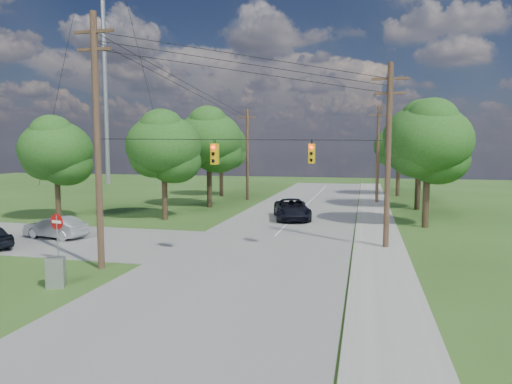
% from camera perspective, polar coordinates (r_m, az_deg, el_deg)
% --- Properties ---
extents(ground, '(140.00, 140.00, 0.00)m').
position_cam_1_polar(ground, '(21.08, -8.50, -10.45)').
color(ground, '#294C19').
rests_on(ground, ground).
extents(main_road, '(10.00, 100.00, 0.03)m').
position_cam_1_polar(main_road, '(25.10, 0.11, -7.73)').
color(main_road, gray).
rests_on(main_road, ground).
extents(sidewalk_east, '(2.60, 100.00, 0.12)m').
position_cam_1_polar(sidewalk_east, '(24.48, 15.72, -8.19)').
color(sidewalk_east, '#ABA8A0').
rests_on(sidewalk_east, ground).
extents(pole_sw, '(2.00, 0.32, 12.00)m').
position_cam_1_polar(pole_sw, '(22.74, -19.22, 6.35)').
color(pole_sw, '#4F3929').
rests_on(pole_sw, ground).
extents(pole_ne, '(2.00, 0.32, 10.50)m').
position_cam_1_polar(pole_ne, '(26.80, 16.20, 4.66)').
color(pole_ne, '#4F3929').
rests_on(pole_ne, ground).
extents(pole_north_e, '(2.00, 0.32, 10.00)m').
position_cam_1_polar(pole_north_e, '(48.79, 14.98, 4.62)').
color(pole_north_e, '#4F3929').
rests_on(pole_north_e, ground).
extents(pole_north_w, '(2.00, 0.32, 10.00)m').
position_cam_1_polar(pole_north_w, '(50.38, -1.08, 4.83)').
color(pole_north_w, '#4F3929').
rests_on(pole_north_w, ground).
extents(power_lines, '(13.93, 29.62, 4.93)m').
position_cam_1_polar(power_lines, '(31.11, 2.03, 11.78)').
color(power_lines, black).
rests_on(power_lines, ground).
extents(traffic_signals, '(4.91, 3.27, 1.05)m').
position_cam_1_polar(traffic_signals, '(23.75, 1.10, 4.86)').
color(traffic_signals, yellow).
rests_on(traffic_signals, ground).
extents(radio_mast, '(0.70, 0.70, 45.00)m').
position_cam_1_polar(radio_mast, '(77.75, -18.49, 17.72)').
color(radio_mast, '#989A9D').
rests_on(radio_mast, ground).
extents(tree_w_near, '(6.00, 6.00, 8.40)m').
position_cam_1_polar(tree_w_near, '(37.21, -11.46, 5.67)').
color(tree_w_near, '#443622').
rests_on(tree_w_near, ground).
extents(tree_w_mid, '(6.40, 6.40, 9.22)m').
position_cam_1_polar(tree_w_mid, '(44.26, -5.90, 6.58)').
color(tree_w_mid, '#443622').
rests_on(tree_w_mid, ground).
extents(tree_w_far, '(6.00, 6.00, 8.73)m').
position_cam_1_polar(tree_w_far, '(54.38, -4.39, 6.06)').
color(tree_w_far, '#443622').
rests_on(tree_w_far, ground).
extents(tree_e_near, '(6.20, 6.20, 8.81)m').
position_cam_1_polar(tree_e_near, '(35.04, 20.72, 5.97)').
color(tree_e_near, '#443622').
rests_on(tree_e_near, ground).
extents(tree_e_mid, '(6.60, 6.60, 9.64)m').
position_cam_1_polar(tree_e_mid, '(45.04, 19.78, 6.68)').
color(tree_e_mid, '#443622').
rests_on(tree_e_mid, ground).
extents(tree_e_far, '(5.80, 5.80, 8.32)m').
position_cam_1_polar(tree_e_far, '(56.90, 17.42, 5.47)').
color(tree_e_far, '#443622').
rests_on(tree_e_far, ground).
extents(tree_cross_n, '(5.60, 5.60, 7.91)m').
position_cam_1_polar(tree_cross_n, '(39.20, -23.73, 4.82)').
color(tree_cross_n, '#443622').
rests_on(tree_cross_n, ground).
extents(car_cross_silver, '(4.36, 2.10, 1.38)m').
position_cam_1_polar(car_cross_silver, '(31.90, -23.79, -4.05)').
color(car_cross_silver, silver).
rests_on(car_cross_silver, cross_road).
extents(car_main_north, '(4.02, 6.28, 1.61)m').
position_cam_1_polar(car_main_north, '(36.91, 4.51, -2.15)').
color(car_main_north, black).
rests_on(car_main_north, main_road).
extents(control_cabinet, '(0.86, 0.76, 1.29)m').
position_cam_1_polar(control_cabinet, '(20.92, -23.75, -9.17)').
color(control_cabinet, '#989A9D').
rests_on(control_cabinet, ground).
extents(do_not_enter_sign, '(0.82, 0.19, 2.48)m').
position_cam_1_polar(do_not_enter_sign, '(25.18, -23.62, -4.03)').
color(do_not_enter_sign, '#989A9D').
rests_on(do_not_enter_sign, ground).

